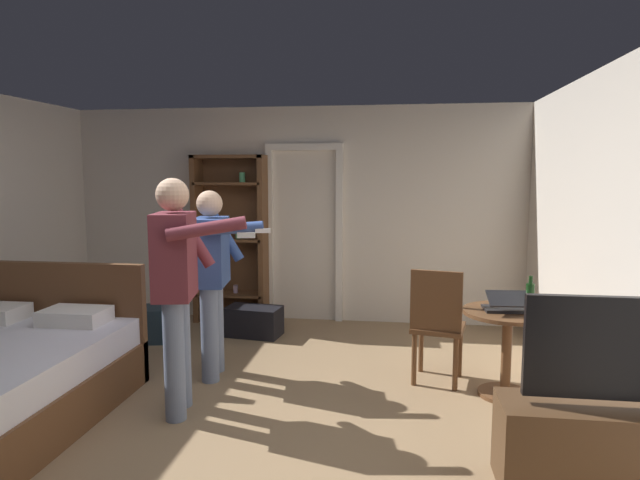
{
  "coord_description": "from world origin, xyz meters",
  "views": [
    {
      "loc": [
        1.2,
        -3.53,
        1.77
      ],
      "look_at": [
        0.64,
        0.51,
        1.27
      ],
      "focal_mm": 30.4,
      "sensor_mm": 36.0,
      "label": 1
    }
  ],
  "objects_px": {
    "bottle_on_table": "(530,298)",
    "suitcase_dark": "(254,321)",
    "laptop": "(506,305)",
    "person_striped_shirt": "(212,270)",
    "bookshelf": "(231,233)",
    "suitcase_small": "(153,324)",
    "tv_flatscreen": "(611,437)",
    "wooden_chair": "(437,321)",
    "person_blue_shirt": "(177,279)",
    "side_table": "(507,338)"
  },
  "relations": [
    {
      "from": "side_table",
      "to": "person_striped_shirt",
      "type": "height_order",
      "value": "person_striped_shirt"
    },
    {
      "from": "tv_flatscreen",
      "to": "suitcase_small",
      "type": "relative_size",
      "value": 1.94
    },
    {
      "from": "wooden_chair",
      "to": "person_blue_shirt",
      "type": "bearing_deg",
      "value": -156.69
    },
    {
      "from": "person_striped_shirt",
      "to": "suitcase_small",
      "type": "distance_m",
      "value": 1.54
    },
    {
      "from": "suitcase_small",
      "to": "bottle_on_table",
      "type": "bearing_deg",
      "value": -29.61
    },
    {
      "from": "tv_flatscreen",
      "to": "suitcase_small",
      "type": "xyz_separation_m",
      "value": [
        -3.76,
        2.28,
        -0.14
      ]
    },
    {
      "from": "bottle_on_table",
      "to": "wooden_chair",
      "type": "xyz_separation_m",
      "value": [
        -0.67,
        0.26,
        -0.28
      ]
    },
    {
      "from": "laptop",
      "to": "tv_flatscreen",
      "type": "bearing_deg",
      "value": -74.89
    },
    {
      "from": "bottle_on_table",
      "to": "wooden_chair",
      "type": "relative_size",
      "value": 0.3
    },
    {
      "from": "laptop",
      "to": "person_blue_shirt",
      "type": "xyz_separation_m",
      "value": [
        -2.44,
        -0.61,
        0.26
      ]
    },
    {
      "from": "side_table",
      "to": "bottle_on_table",
      "type": "relative_size",
      "value": 2.37
    },
    {
      "from": "person_striped_shirt",
      "to": "suitcase_small",
      "type": "relative_size",
      "value": 2.63
    },
    {
      "from": "person_striped_shirt",
      "to": "suitcase_small",
      "type": "bearing_deg",
      "value": 137.96
    },
    {
      "from": "tv_flatscreen",
      "to": "wooden_chair",
      "type": "relative_size",
      "value": 1.22
    },
    {
      "from": "tv_flatscreen",
      "to": "person_striped_shirt",
      "type": "relative_size",
      "value": 0.74
    },
    {
      "from": "bookshelf",
      "to": "suitcase_dark",
      "type": "bearing_deg",
      "value": -54.79
    },
    {
      "from": "tv_flatscreen",
      "to": "person_blue_shirt",
      "type": "bearing_deg",
      "value": 166.98
    },
    {
      "from": "side_table",
      "to": "suitcase_dark",
      "type": "xyz_separation_m",
      "value": [
        -2.43,
        1.31,
        -0.32
      ]
    },
    {
      "from": "side_table",
      "to": "suitcase_small",
      "type": "relative_size",
      "value": 1.14
    },
    {
      "from": "side_table",
      "to": "suitcase_small",
      "type": "xyz_separation_m",
      "value": [
        -3.45,
        0.99,
        -0.3
      ]
    },
    {
      "from": "wooden_chair",
      "to": "person_striped_shirt",
      "type": "height_order",
      "value": "person_striped_shirt"
    },
    {
      "from": "wooden_chair",
      "to": "suitcase_small",
      "type": "relative_size",
      "value": 1.59
    },
    {
      "from": "laptop",
      "to": "suitcase_small",
      "type": "relative_size",
      "value": 0.55
    },
    {
      "from": "tv_flatscreen",
      "to": "person_blue_shirt",
      "type": "distance_m",
      "value": 2.93
    },
    {
      "from": "bookshelf",
      "to": "tv_flatscreen",
      "type": "bearing_deg",
      "value": -45.41
    },
    {
      "from": "laptop",
      "to": "suitcase_small",
      "type": "xyz_separation_m",
      "value": [
        -3.42,
        1.03,
        -0.57
      ]
    },
    {
      "from": "bookshelf",
      "to": "suitcase_dark",
      "type": "xyz_separation_m",
      "value": [
        0.42,
        -0.59,
        -0.91
      ]
    },
    {
      "from": "laptop",
      "to": "wooden_chair",
      "type": "height_order",
      "value": "wooden_chair"
    },
    {
      "from": "side_table",
      "to": "suitcase_dark",
      "type": "distance_m",
      "value": 2.78
    },
    {
      "from": "person_blue_shirt",
      "to": "suitcase_small",
      "type": "height_order",
      "value": "person_blue_shirt"
    },
    {
      "from": "bookshelf",
      "to": "tv_flatscreen",
      "type": "xyz_separation_m",
      "value": [
        3.15,
        -3.2,
        -0.75
      ]
    },
    {
      "from": "tv_flatscreen",
      "to": "suitcase_dark",
      "type": "distance_m",
      "value": 3.78
    },
    {
      "from": "bottle_on_table",
      "to": "suitcase_small",
      "type": "xyz_separation_m",
      "value": [
        -3.59,
        1.07,
        -0.64
      ]
    },
    {
      "from": "suitcase_dark",
      "to": "tv_flatscreen",
      "type": "bearing_deg",
      "value": -36.15
    },
    {
      "from": "bottle_on_table",
      "to": "suitcase_dark",
      "type": "xyz_separation_m",
      "value": [
        -2.57,
        1.39,
        -0.67
      ]
    },
    {
      "from": "laptop",
      "to": "person_striped_shirt",
      "type": "distance_m",
      "value": 2.44
    },
    {
      "from": "tv_flatscreen",
      "to": "bookshelf",
      "type": "bearing_deg",
      "value": 134.59
    },
    {
      "from": "person_blue_shirt",
      "to": "suitcase_dark",
      "type": "bearing_deg",
      "value": 88.9
    },
    {
      "from": "wooden_chair",
      "to": "suitcase_small",
      "type": "distance_m",
      "value": 3.05
    },
    {
      "from": "suitcase_dark",
      "to": "laptop",
      "type": "bearing_deg",
      "value": -22.03
    },
    {
      "from": "laptop",
      "to": "suitcase_dark",
      "type": "relative_size",
      "value": 0.57
    },
    {
      "from": "person_striped_shirt",
      "to": "suitcase_small",
      "type": "height_order",
      "value": "person_striped_shirt"
    },
    {
      "from": "bookshelf",
      "to": "side_table",
      "type": "height_order",
      "value": "bookshelf"
    },
    {
      "from": "bottle_on_table",
      "to": "bookshelf",
      "type": "bearing_deg",
      "value": 146.36
    },
    {
      "from": "tv_flatscreen",
      "to": "bottle_on_table",
      "type": "xyz_separation_m",
      "value": [
        -0.17,
        1.21,
        0.51
      ]
    },
    {
      "from": "tv_flatscreen",
      "to": "laptop",
      "type": "relative_size",
      "value": 3.53
    },
    {
      "from": "tv_flatscreen",
      "to": "person_blue_shirt",
      "type": "xyz_separation_m",
      "value": [
        -2.77,
        0.64,
        0.7
      ]
    },
    {
      "from": "suitcase_small",
      "to": "tv_flatscreen",
      "type": "bearing_deg",
      "value": -44.28
    },
    {
      "from": "side_table",
      "to": "tv_flatscreen",
      "type": "bearing_deg",
      "value": -76.52
    },
    {
      "from": "person_striped_shirt",
      "to": "tv_flatscreen",
      "type": "bearing_deg",
      "value": -26.67
    }
  ]
}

